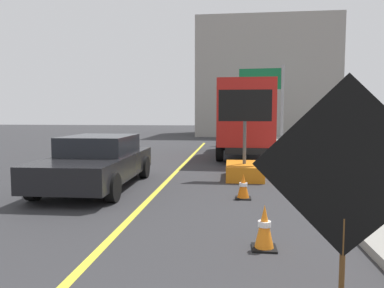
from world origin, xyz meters
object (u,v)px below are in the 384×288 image
object	(u,v)px
roadwork_sign	(346,172)
highway_guide_sign	(270,91)
pickup_car	(98,161)
traffic_cone_near_sign	(264,227)
traffic_cone_mid_lane	(243,186)
arrow_board_trailer	(244,163)
box_truck	(246,117)

from	to	relation	value
roadwork_sign	highway_guide_sign	size ratio (longest dim) A/B	0.47
pickup_car	traffic_cone_near_sign	bearing A→B (deg)	-44.76
roadwork_sign	traffic_cone_near_sign	distance (m)	2.32
traffic_cone_mid_lane	arrow_board_trailer	bearing A→B (deg)	87.83
highway_guide_sign	traffic_cone_near_sign	world-z (taller)	highway_guide_sign
traffic_cone_near_sign	roadwork_sign	bearing A→B (deg)	-74.88
arrow_board_trailer	box_truck	size ratio (longest dim) A/B	0.37
box_truck	pickup_car	world-z (taller)	box_truck
roadwork_sign	traffic_cone_near_sign	world-z (taller)	roadwork_sign
roadwork_sign	pickup_car	size ratio (longest dim) A/B	0.49
pickup_car	highway_guide_sign	distance (m)	15.37
pickup_car	highway_guide_sign	xyz separation A→B (m)	(5.87, 13.94, 2.73)
arrow_board_trailer	highway_guide_sign	size ratio (longest dim) A/B	0.54
traffic_cone_near_sign	traffic_cone_mid_lane	world-z (taller)	traffic_cone_near_sign
arrow_board_trailer	pickup_car	distance (m)	4.35
box_truck	traffic_cone_mid_lane	distance (m)	8.67
traffic_cone_mid_lane	roadwork_sign	bearing A→B (deg)	-81.64
arrow_board_trailer	traffic_cone_near_sign	bearing A→B (deg)	-88.83
roadwork_sign	traffic_cone_near_sign	bearing A→B (deg)	105.12
traffic_cone_near_sign	traffic_cone_mid_lane	size ratio (longest dim) A/B	1.13
arrow_board_trailer	traffic_cone_near_sign	world-z (taller)	arrow_board_trailer
roadwork_sign	traffic_cone_mid_lane	xyz separation A→B (m)	(-0.75, 5.08, -1.18)
highway_guide_sign	pickup_car	bearing A→B (deg)	-112.84
roadwork_sign	arrow_board_trailer	distance (m)	7.86
arrow_board_trailer	highway_guide_sign	bearing A→B (deg)	81.10
box_truck	traffic_cone_near_sign	size ratio (longest dim) A/B	10.98
highway_guide_sign	traffic_cone_near_sign	distance (m)	18.34
highway_guide_sign	traffic_cone_mid_lane	xyz separation A→B (m)	(-2.01, -14.86, -3.13)
roadwork_sign	pickup_car	world-z (taller)	roadwork_sign
pickup_car	box_truck	bearing A→B (deg)	61.22
arrow_board_trailer	box_truck	bearing A→B (deg)	87.90
roadwork_sign	box_truck	xyz separation A→B (m)	(-0.43, 13.61, 0.33)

